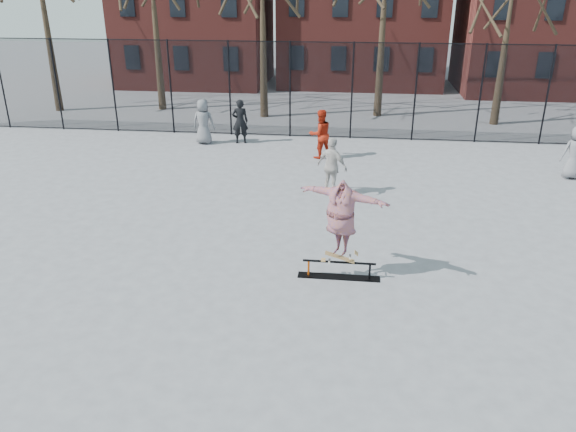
# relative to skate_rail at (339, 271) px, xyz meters

# --- Properties ---
(ground) EXTENTS (100.00, 100.00, 0.00)m
(ground) POSITION_rel_skate_rail_xyz_m (-1.18, -0.69, -0.16)
(ground) COLOR slate
(skate_rail) EXTENTS (1.88, 0.29, 0.41)m
(skate_rail) POSITION_rel_skate_rail_xyz_m (0.00, 0.00, 0.00)
(skate_rail) COLOR black
(skate_rail) RESTS_ON ground
(skateboard) EXTENTS (0.75, 0.18, 0.09)m
(skateboard) POSITION_rel_skate_rail_xyz_m (0.01, -0.00, 0.30)
(skateboard) COLOR olive
(skateboard) RESTS_ON skate_rail
(skater) EXTENTS (2.19, 1.38, 1.73)m
(skater) POSITION_rel_skate_rail_xyz_m (0.01, 0.00, 1.21)
(skater) COLOR navy
(skater) RESTS_ON skateboard
(bystander_grey) EXTENTS (0.92, 0.63, 1.83)m
(bystander_grey) POSITION_rel_skate_rail_xyz_m (-5.97, 10.74, 0.76)
(bystander_grey) COLOR slate
(bystander_grey) RESTS_ON ground
(bystander_black) EXTENTS (0.74, 0.56, 1.82)m
(bystander_black) POSITION_rel_skate_rail_xyz_m (-4.50, 11.00, 0.75)
(bystander_black) COLOR black
(bystander_black) RESTS_ON ground
(bystander_red) EXTENTS (1.13, 1.05, 1.85)m
(bystander_red) POSITION_rel_skate_rail_xyz_m (-1.07, 9.30, 0.76)
(bystander_red) COLOR #AF220F
(bystander_red) RESTS_ON ground
(bystander_white) EXTENTS (1.15, 0.94, 1.83)m
(bystander_white) POSITION_rel_skate_rail_xyz_m (-0.44, 5.38, 0.75)
(bystander_white) COLOR beige
(bystander_white) RESTS_ON ground
(bystander_extra) EXTENTS (0.94, 0.65, 1.82)m
(bystander_extra) POSITION_rel_skate_rail_xyz_m (7.66, 7.95, 0.75)
(bystander_extra) COLOR slate
(bystander_extra) RESTS_ON ground
(fence) EXTENTS (34.03, 0.07, 4.00)m
(fence) POSITION_rel_skate_rail_xyz_m (-1.19, 12.31, 1.89)
(fence) COLOR black
(fence) RESTS_ON ground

